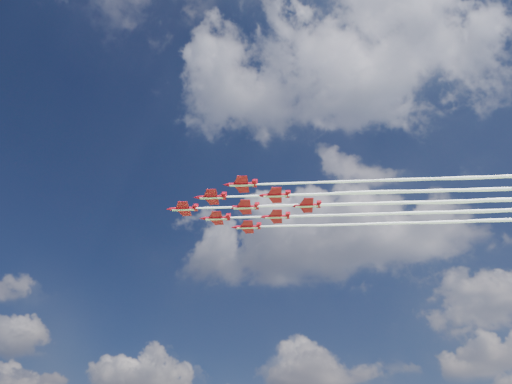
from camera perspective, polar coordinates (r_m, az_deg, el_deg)
jet_lead at (r=160.56m, az=19.43°, el=-1.08°), size 153.69×45.00×2.49m
jet_row2_port at (r=158.65m, az=23.25°, el=0.25°), size 153.69×45.00×2.49m
jet_row2_starb at (r=168.63m, az=22.06°, el=-2.10°), size 153.69×45.00×2.49m
jet_row3_port at (r=157.55m, az=27.14°, el=1.61°), size 153.69×45.00×2.49m
jet_row3_centre at (r=167.12m, az=25.71°, el=-0.84°), size 153.69×45.00×2.49m
jet_row3_starb at (r=177.06m, az=24.44°, el=-3.02°), size 153.69×45.00×2.49m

